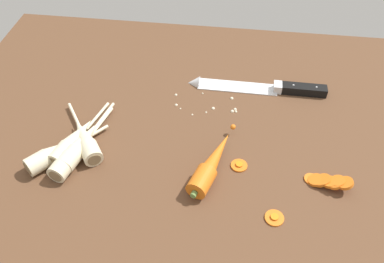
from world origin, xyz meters
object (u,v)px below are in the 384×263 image
(parsnip_back, at_px, (81,145))
(carrot_slice_stack, at_px, (327,181))
(parsnip_front, at_px, (76,149))
(parsnip_mid_left, at_px, (85,140))
(chefs_knife, at_px, (254,87))
(parsnip_mid_right, at_px, (55,153))
(carrot_slice_stray_mid, at_px, (239,165))
(whole_carrot, at_px, (212,164))
(parsnip_outer, at_px, (74,141))
(carrot_slice_stray_near, at_px, (274,217))

(parsnip_back, relative_size, carrot_slice_stack, 2.19)
(parsnip_front, height_order, parsnip_back, same)
(parsnip_back, bearing_deg, parsnip_mid_left, 76.17)
(chefs_knife, bearing_deg, parsnip_mid_right, -144.55)
(parsnip_mid_left, distance_m, carrot_slice_stray_mid, 0.34)
(whole_carrot, relative_size, parsnip_mid_left, 1.15)
(parsnip_front, bearing_deg, parsnip_mid_right, -158.70)
(chefs_knife, xyz_separation_m, parsnip_back, (-0.36, -0.26, 0.01))
(parsnip_outer, height_order, carrot_slice_stray_mid, parsnip_outer)
(parsnip_mid_left, distance_m, carrot_slice_stray_near, 0.43)
(carrot_slice_stray_mid, bearing_deg, whole_carrot, -161.51)
(chefs_knife, relative_size, parsnip_mid_left, 1.93)
(chefs_knife, relative_size, parsnip_outer, 1.66)
(whole_carrot, xyz_separation_m, parsnip_outer, (-0.30, 0.03, -0.00))
(whole_carrot, xyz_separation_m, parsnip_front, (-0.29, 0.00, -0.00))
(parsnip_mid_left, relative_size, carrot_slice_stray_mid, 5.18)
(chefs_knife, relative_size, whole_carrot, 1.68)
(carrot_slice_stray_near, bearing_deg, parsnip_mid_right, 168.98)
(carrot_slice_stack, bearing_deg, parsnip_mid_right, -179.59)
(whole_carrot, height_order, parsnip_mid_left, whole_carrot)
(parsnip_back, bearing_deg, parsnip_mid_right, -147.75)
(whole_carrot, xyz_separation_m, parsnip_mid_right, (-0.33, -0.01, -0.00))
(whole_carrot, xyz_separation_m, carrot_slice_stray_near, (0.13, -0.10, -0.02))
(chefs_knife, bearing_deg, parsnip_back, -144.16)
(parsnip_mid_left, height_order, parsnip_outer, same)
(chefs_knife, height_order, parsnip_mid_right, parsnip_mid_right)
(parsnip_back, xyz_separation_m, parsnip_outer, (-0.02, 0.01, -0.00))
(whole_carrot, bearing_deg, parsnip_mid_right, -177.92)
(parsnip_front, relative_size, carrot_slice_stack, 2.61)
(whole_carrot, height_order, carrot_slice_stack, whole_carrot)
(whole_carrot, bearing_deg, parsnip_outer, 174.88)
(parsnip_mid_right, bearing_deg, carrot_slice_stray_mid, 4.59)
(parsnip_outer, bearing_deg, carrot_slice_stray_near, -16.57)
(parsnip_mid_right, relative_size, parsnip_outer, 0.79)
(whole_carrot, height_order, parsnip_mid_right, whole_carrot)
(chefs_knife, height_order, parsnip_outer, parsnip_outer)
(parsnip_mid_right, distance_m, parsnip_back, 0.05)
(chefs_knife, relative_size, carrot_slice_stack, 3.80)
(parsnip_mid_right, xyz_separation_m, parsnip_back, (0.05, 0.03, -0.00))
(parsnip_back, bearing_deg, carrot_slice_stray_near, -15.99)
(parsnip_mid_left, height_order, carrot_slice_stack, parsnip_mid_left)
(parsnip_back, bearing_deg, whole_carrot, -3.42)
(parsnip_mid_right, distance_m, carrot_slice_stray_mid, 0.39)
(parsnip_mid_left, bearing_deg, parsnip_outer, -163.46)
(carrot_slice_stray_near, bearing_deg, carrot_slice_stray_mid, 120.98)
(whole_carrot, distance_m, parsnip_outer, 0.30)
(parsnip_back, bearing_deg, carrot_slice_stray_mid, 0.34)
(parsnip_mid_right, distance_m, parsnip_outer, 0.05)
(whole_carrot, xyz_separation_m, carrot_slice_stray_mid, (0.06, 0.02, -0.02))
(chefs_knife, bearing_deg, carrot_slice_stray_near, -82.94)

